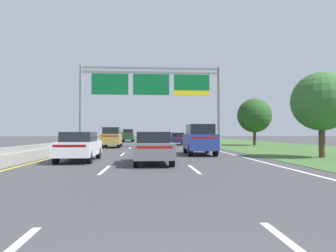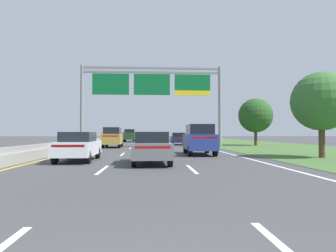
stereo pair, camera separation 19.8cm
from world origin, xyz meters
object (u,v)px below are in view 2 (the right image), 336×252
(car_grey_centre_lane_sedan, at_px, (151,147))
(roadside_tree_near, at_px, (321,101))
(car_blue_right_lane_suv, at_px, (199,139))
(car_navy_right_lane_sedan, at_px, (178,138))
(overhead_sign_gantry, at_px, (152,89))
(pickup_truck_darkgreen, at_px, (129,136))
(car_gold_left_lane_suv, at_px, (113,137))
(car_white_left_lane_sedan, at_px, (78,146))
(roadside_tree_mid, at_px, (256,115))

(car_grey_centre_lane_sedan, xyz_separation_m, roadside_tree_near, (10.39, 2.73, 2.63))
(car_blue_right_lane_suv, relative_size, car_navy_right_lane_sedan, 1.07)
(overhead_sign_gantry, xyz_separation_m, car_grey_centre_lane_sedan, (-0.13, -16.80, -5.41))
(roadside_tree_near, bearing_deg, pickup_truck_darkgreen, 112.14)
(car_blue_right_lane_suv, relative_size, car_gold_left_lane_suv, 1.00)
(overhead_sign_gantry, bearing_deg, car_blue_right_lane_suv, -73.33)
(overhead_sign_gantry, bearing_deg, car_white_left_lane_sedan, -105.00)
(car_gold_left_lane_suv, relative_size, roadside_tree_near, 0.90)
(car_white_left_lane_sedan, bearing_deg, car_navy_right_lane_sedan, -19.75)
(pickup_truck_darkgreen, bearing_deg, car_white_left_lane_sedan, 179.21)
(overhead_sign_gantry, relative_size, car_white_left_lane_sedan, 3.40)
(roadside_tree_mid, bearing_deg, car_grey_centre_lane_sedan, -121.80)
(overhead_sign_gantry, bearing_deg, car_navy_right_lane_sedan, 62.75)
(pickup_truck_darkgreen, xyz_separation_m, car_white_left_lane_sedan, (-0.29, -35.64, -0.26))
(car_navy_right_lane_sedan, bearing_deg, car_blue_right_lane_suv, -179.91)
(car_blue_right_lane_suv, distance_m, roadside_tree_mid, 17.55)
(car_navy_right_lane_sedan, height_order, roadside_tree_mid, roadside_tree_mid)
(car_blue_right_lane_suv, relative_size, roadside_tree_mid, 0.83)
(car_grey_centre_lane_sedan, xyz_separation_m, roadside_tree_mid, (12.74, 20.56, 2.84))
(overhead_sign_gantry, xyz_separation_m, roadside_tree_near, (10.26, -14.07, -2.77))
(overhead_sign_gantry, bearing_deg, car_gold_left_lane_suv, 178.35)
(pickup_truck_darkgreen, bearing_deg, car_blue_right_lane_suv, -167.65)
(roadside_tree_near, bearing_deg, car_navy_right_lane_sedan, 108.23)
(car_white_left_lane_sedan, distance_m, roadside_tree_mid, 25.41)
(car_gold_left_lane_suv, xyz_separation_m, roadside_tree_mid, (16.75, 3.64, 2.56))
(roadside_tree_mid, bearing_deg, car_blue_right_lane_suv, -122.63)
(overhead_sign_gantry, height_order, pickup_truck_darkgreen, overhead_sign_gantry)
(overhead_sign_gantry, height_order, car_navy_right_lane_sedan, overhead_sign_gantry)
(car_grey_centre_lane_sedan, height_order, roadside_tree_near, roadside_tree_near)
(car_grey_centre_lane_sedan, xyz_separation_m, car_navy_right_lane_sedan, (3.56, 23.46, 0.00))
(overhead_sign_gantry, height_order, car_blue_right_lane_suv, overhead_sign_gantry)
(car_blue_right_lane_suv, relative_size, roadside_tree_near, 0.90)
(car_grey_centre_lane_sedan, bearing_deg, overhead_sign_gantry, -1.57)
(roadside_tree_near, bearing_deg, roadside_tree_mid, 82.48)
(pickup_truck_darkgreen, height_order, car_white_left_lane_sedan, pickup_truck_darkgreen)
(car_blue_right_lane_suv, distance_m, roadside_tree_near, 8.06)
(car_white_left_lane_sedan, xyz_separation_m, roadside_tree_mid, (16.69, 18.96, 2.84))
(roadside_tree_near, relative_size, roadside_tree_mid, 0.92)
(car_gold_left_lane_suv, height_order, car_white_left_lane_sedan, car_gold_left_lane_suv)
(roadside_tree_near, bearing_deg, car_grey_centre_lane_sedan, -165.30)
(pickup_truck_darkgreen, relative_size, roadside_tree_mid, 0.94)
(pickup_truck_darkgreen, xyz_separation_m, car_grey_centre_lane_sedan, (3.65, -37.24, -0.26))
(car_gold_left_lane_suv, xyz_separation_m, car_navy_right_lane_sedan, (7.57, 6.54, -0.28))
(car_grey_centre_lane_sedan, xyz_separation_m, car_white_left_lane_sedan, (-3.94, 1.60, 0.00))
(car_gold_left_lane_suv, bearing_deg, roadside_tree_near, -135.87)
(pickup_truck_darkgreen, relative_size, car_gold_left_lane_suv, 1.14)
(overhead_sign_gantry, distance_m, car_gold_left_lane_suv, 6.59)
(overhead_sign_gantry, xyz_separation_m, car_white_left_lane_sedan, (-4.07, -15.20, -5.41))
(overhead_sign_gantry, relative_size, car_navy_right_lane_sedan, 3.41)
(car_navy_right_lane_sedan, distance_m, roadside_tree_mid, 10.04)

